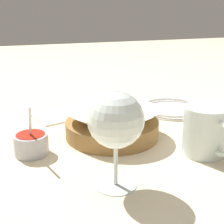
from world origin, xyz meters
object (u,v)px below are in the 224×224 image
at_px(wine_glass, 116,123).
at_px(beer_mug, 205,133).
at_px(sauce_cup, 31,143).
at_px(side_plate, 173,108).
at_px(food_basket, 112,123).

bearing_deg(wine_glass, beer_mug, 102.80).
height_order(sauce_cup, wine_glass, wine_glass).
distance_m(wine_glass, beer_mug, 0.22).
xyz_separation_m(sauce_cup, beer_mug, (0.12, 0.33, 0.02)).
distance_m(beer_mug, side_plate, 0.28).
distance_m(sauce_cup, wine_glass, 0.22).
relative_size(sauce_cup, wine_glass, 0.68).
xyz_separation_m(sauce_cup, wine_glass, (0.17, 0.12, 0.09)).
relative_size(sauce_cup, beer_mug, 0.89).
relative_size(wine_glass, beer_mug, 1.30).
relative_size(wine_glass, side_plate, 0.88).
bearing_deg(side_plate, beer_mug, -18.49).
distance_m(food_basket, sauce_cup, 0.19).
bearing_deg(wine_glass, side_plate, 136.44).
bearing_deg(side_plate, sauce_cup, -70.84).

